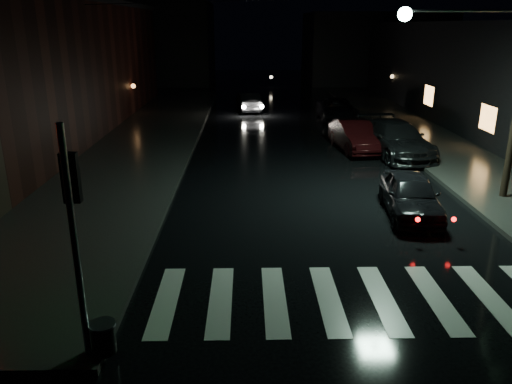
{
  "coord_description": "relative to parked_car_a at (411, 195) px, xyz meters",
  "views": [
    {
      "loc": [
        0.6,
        -9.21,
        5.78
      ],
      "look_at": [
        0.84,
        3.25,
        1.6
      ],
      "focal_mm": 35.0,
      "sensor_mm": 36.0,
      "label": 1
    }
  ],
  "objects": [
    {
      "name": "ground",
      "position": [
        -5.8,
        -5.68,
        -0.67
      ],
      "size": [
        120.0,
        120.0,
        0.0
      ],
      "primitive_type": "plane",
      "color": "black",
      "rests_on": "ground"
    },
    {
      "name": "sidewalk_left",
      "position": [
        -10.8,
        8.32,
        -0.59
      ],
      "size": [
        6.0,
        44.0,
        0.15
      ],
      "primitive_type": "cube",
      "color": "#282826",
      "rests_on": "ground"
    },
    {
      "name": "sidewalk_right",
      "position": [
        4.2,
        8.32,
        -0.59
      ],
      "size": [
        4.0,
        44.0,
        0.15
      ],
      "primitive_type": "cube",
      "color": "#282826",
      "rests_on": "ground"
    },
    {
      "name": "building_far_left",
      "position": [
        -15.8,
        39.32,
        3.33
      ],
      "size": [
        14.0,
        10.0,
        8.0
      ],
      "primitive_type": "cube",
      "color": "black",
      "rests_on": "ground"
    },
    {
      "name": "building_far_right",
      "position": [
        8.2,
        39.32,
        2.83
      ],
      "size": [
        14.0,
        10.0,
        7.0
      ],
      "primitive_type": "cube",
      "color": "black",
      "rests_on": "ground"
    },
    {
      "name": "crosswalk",
      "position": [
        -2.8,
        -5.18,
        -0.66
      ],
      "size": [
        9.0,
        3.0,
        0.01
      ],
      "primitive_type": "cube",
      "color": "beige",
      "rests_on": "ground"
    },
    {
      "name": "signal_pole_corner",
      "position": [
        -7.94,
        -7.14,
        0.88
      ],
      "size": [
        0.68,
        0.61,
        4.2
      ],
      "color": "slate",
      "rests_on": "ground"
    },
    {
      "name": "utility_pole",
      "position": [
        3.03,
        1.32,
        3.93
      ],
      "size": [
        4.92,
        0.44,
        8.0
      ],
      "color": "black",
      "rests_on": "ground"
    },
    {
      "name": "parked_car_a",
      "position": [
        0.0,
        0.0,
        0.0
      ],
      "size": [
        1.95,
        4.04,
        1.33
      ],
      "primitive_type": "imported",
      "rotation": [
        0.0,
        0.0,
        -0.1
      ],
      "color": "black",
      "rests_on": "ground"
    },
    {
      "name": "parked_car_b",
      "position": [
        0.0,
        8.62,
        0.05
      ],
      "size": [
        1.95,
        4.45,
        1.42
      ],
      "primitive_type": "imported",
      "rotation": [
        0.0,
        0.0,
        0.11
      ],
      "color": "black",
      "rests_on": "ground"
    },
    {
      "name": "parked_car_c",
      "position": [
        1.66,
        7.56,
        0.13
      ],
      "size": [
        2.92,
        5.72,
        1.59
      ],
      "primitive_type": "imported",
      "rotation": [
        0.0,
        0.0,
        0.13
      ],
      "color": "black",
      "rests_on": "ground"
    },
    {
      "name": "parked_car_d",
      "position": [
        0.59,
        16.87,
        0.01
      ],
      "size": [
        2.32,
        4.9,
        1.35
      ],
      "primitive_type": "imported",
      "rotation": [
        0.0,
        0.0,
        -0.02
      ],
      "color": "black",
      "rests_on": "ground"
    },
    {
      "name": "oncoming_car",
      "position": [
        -5.07,
        20.4,
        -0.01
      ],
      "size": [
        1.88,
        4.11,
        1.31
      ],
      "primitive_type": "imported",
      "rotation": [
        0.0,
        0.0,
        3.27
      ],
      "color": "black",
      "rests_on": "ground"
    }
  ]
}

